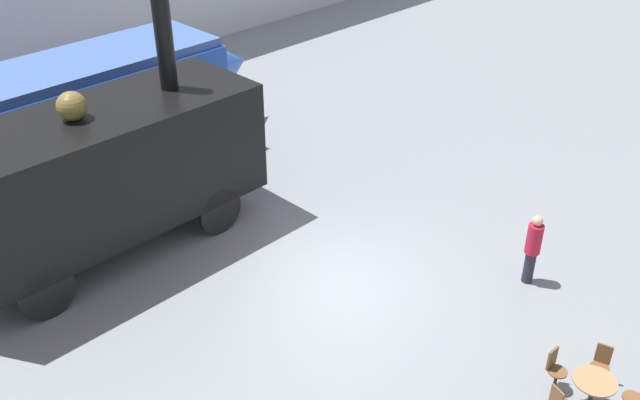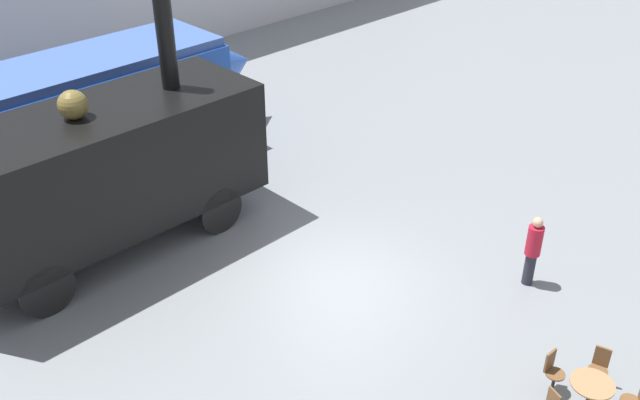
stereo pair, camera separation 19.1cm
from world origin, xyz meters
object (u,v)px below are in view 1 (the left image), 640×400
(steam_locomotive, at_px, (101,169))
(visitor_person, at_px, (533,247))
(cafe_table_mid, at_px, (593,388))
(streamlined_locomotive, at_px, (105,101))

(steam_locomotive, bearing_deg, visitor_person, -52.97)
(steam_locomotive, distance_m, visitor_person, 9.75)
(visitor_person, bearing_deg, cafe_table_mid, -132.76)
(streamlined_locomotive, distance_m, visitor_person, 11.98)
(cafe_table_mid, height_order, visitor_person, visitor_person)
(cafe_table_mid, relative_size, visitor_person, 0.45)
(cafe_table_mid, bearing_deg, steam_locomotive, 107.31)
(streamlined_locomotive, height_order, cafe_table_mid, streamlined_locomotive)
(steam_locomotive, height_order, cafe_table_mid, steam_locomotive)
(streamlined_locomotive, distance_m, cafe_table_mid, 14.27)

